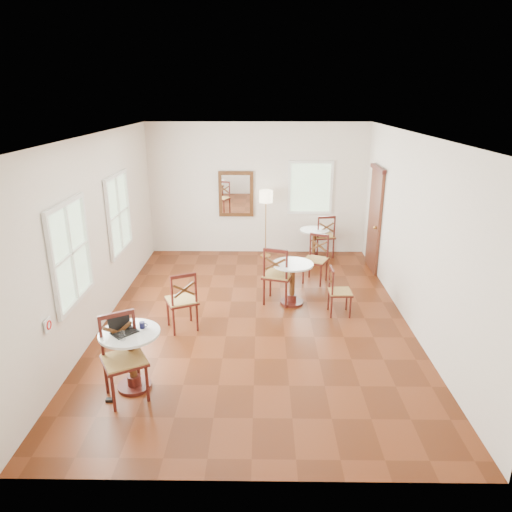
{
  "coord_description": "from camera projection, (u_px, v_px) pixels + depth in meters",
  "views": [
    {
      "loc": [
        0.09,
        -7.04,
        3.57
      ],
      "look_at": [
        0.0,
        0.3,
        1.0
      ],
      "focal_mm": 32.53,
      "sensor_mm": 36.0,
      "label": 1
    }
  ],
  "objects": [
    {
      "name": "chair_near_a",
      "position": [
        182.0,
        301.0,
        7.3
      ],
      "size": [
        0.61,
        0.61,
        1.0
      ],
      "rotation": [
        0.0,
        0.0,
        3.57
      ],
      "color": "#481712",
      "rests_on": "ground"
    },
    {
      "name": "power_adapter",
      "position": [
        110.0,
        400.0,
        5.69
      ],
      "size": [
        0.09,
        0.06,
        0.04
      ],
      "primitive_type": "cube",
      "color": "black",
      "rests_on": "ground"
    },
    {
      "name": "cafe_table_back",
      "position": [
        314.0,
        241.0,
        10.48
      ],
      "size": [
        0.66,
        0.66,
        0.7
      ],
      "color": "#481712",
      "rests_on": "ground"
    },
    {
      "name": "mouse",
      "position": [
        129.0,
        328.0,
        5.76
      ],
      "size": [
        0.12,
        0.1,
        0.04
      ],
      "primitive_type": "ellipsoid",
      "rotation": [
        0.0,
        0.0,
        -0.43
      ],
      "color": "black",
      "rests_on": "cafe_table_near"
    },
    {
      "name": "room_shell",
      "position": [
        252.0,
        204.0,
        7.46
      ],
      "size": [
        5.02,
        7.02,
        3.01
      ],
      "color": "silver",
      "rests_on": "ground"
    },
    {
      "name": "laptop",
      "position": [
        122.0,
        328.0,
        5.71
      ],
      "size": [
        0.38,
        0.38,
        0.21
      ],
      "rotation": [
        0.0,
        0.0,
        0.82
      ],
      "color": "black",
      "rests_on": "cafe_table_near"
    },
    {
      "name": "chair_mid_a",
      "position": [
        278.0,
        275.0,
        8.22
      ],
      "size": [
        0.62,
        0.62,
        1.07
      ],
      "rotation": [
        0.0,
        0.0,
        2.84
      ],
      "color": "#481712",
      "rests_on": "ground"
    },
    {
      "name": "chair_back_a",
      "position": [
        324.0,
        236.0,
        10.62
      ],
      "size": [
        0.53,
        0.53,
        1.0
      ],
      "rotation": [
        0.0,
        0.0,
        3.31
      ],
      "color": "#481712",
      "rests_on": "ground"
    },
    {
      "name": "chair_near_b",
      "position": [
        124.0,
        358.0,
        5.63
      ],
      "size": [
        0.68,
        0.68,
        1.08
      ],
      "rotation": [
        0.0,
        0.0,
        0.51
      ],
      "color": "#481712",
      "rests_on": "ground"
    },
    {
      "name": "water_glass",
      "position": [
        122.0,
        336.0,
        5.51
      ],
      "size": [
        0.07,
        0.07,
        0.11
      ],
      "primitive_type": "cylinder",
      "color": "white",
      "rests_on": "cafe_table_near"
    },
    {
      "name": "cafe_table_mid",
      "position": [
        292.0,
        279.0,
        8.21
      ],
      "size": [
        0.73,
        0.73,
        0.77
      ],
      "color": "#481712",
      "rests_on": "ground"
    },
    {
      "name": "ground",
      "position": [
        256.0,
        318.0,
        7.82
      ],
      "size": [
        7.0,
        7.0,
        0.0
      ],
      "primitive_type": "plane",
      "color": "#5D2610",
      "rests_on": "ground"
    },
    {
      "name": "navy_mug",
      "position": [
        142.0,
        325.0,
        5.8
      ],
      "size": [
        0.1,
        0.07,
        0.08
      ],
      "color": "#101135",
      "rests_on": "cafe_table_near"
    },
    {
      "name": "chair_back_b",
      "position": [
        316.0,
        259.0,
        9.18
      ],
      "size": [
        0.59,
        0.59,
        0.96
      ],
      "rotation": [
        0.0,
        0.0,
        -0.44
      ],
      "color": "#481712",
      "rests_on": "ground"
    },
    {
      "name": "chair_mid_b",
      "position": [
        339.0,
        292.0,
        7.82
      ],
      "size": [
        0.39,
        0.39,
        0.84
      ],
      "rotation": [
        0.0,
        0.0,
        1.59
      ],
      "color": "#481712",
      "rests_on": "ground"
    },
    {
      "name": "floor_lamp",
      "position": [
        266.0,
        201.0,
        10.36
      ],
      "size": [
        0.3,
        0.3,
        1.55
      ],
      "color": "#BF8C3F",
      "rests_on": "ground"
    },
    {
      "name": "cafe_table_near",
      "position": [
        131.0,
        354.0,
        5.81
      ],
      "size": [
        0.75,
        0.75,
        0.8
      ],
      "color": "#481712",
      "rests_on": "ground"
    }
  ]
}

